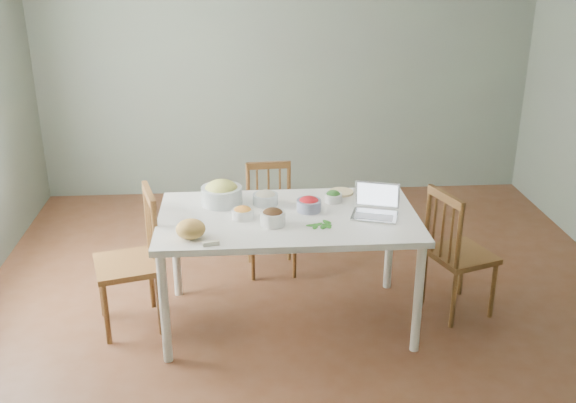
{
  "coord_description": "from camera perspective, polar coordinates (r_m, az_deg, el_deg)",
  "views": [
    {
      "loc": [
        -0.48,
        -4.2,
        2.57
      ],
      "look_at": [
        -0.18,
        -0.1,
        0.91
      ],
      "focal_mm": 41.55,
      "sensor_mm": 36.0,
      "label": 1
    }
  ],
  "objects": [
    {
      "name": "laptop",
      "position": [
        4.44,
        7.47,
        -0.07
      ],
      "size": [
        0.36,
        0.33,
        0.21
      ],
      "primitive_type": null,
      "rotation": [
        0.0,
        0.0,
        -0.31
      ],
      "color": "silver",
      "rests_on": "dining_table"
    },
    {
      "name": "butter_stick",
      "position": [
        4.07,
        -6.61,
        -3.57
      ],
      "size": [
        0.1,
        0.05,
        0.03
      ],
      "primitive_type": "cube",
      "rotation": [
        0.0,
        0.0,
        0.22
      ],
      "color": "#ECE9CC",
      "rests_on": "dining_table"
    },
    {
      "name": "chair_right",
      "position": [
        4.9,
        14.6,
        -4.18
      ],
      "size": [
        0.51,
        0.53,
        0.95
      ],
      "primitive_type": null,
      "rotation": [
        0.0,
        0.0,
        1.91
      ],
      "color": "#452314",
      "rests_on": "floor"
    },
    {
      "name": "chair_far",
      "position": [
        5.33,
        -1.46,
        -1.64
      ],
      "size": [
        0.41,
        0.39,
        0.88
      ],
      "primitive_type": null,
      "rotation": [
        0.0,
        0.0,
        0.06
      ],
      "color": "#452314",
      "rests_on": "floor"
    },
    {
      "name": "bowl_onion",
      "position": [
        4.64,
        -1.95,
        0.33
      ],
      "size": [
        0.22,
        0.22,
        0.1
      ],
      "primitive_type": null,
      "rotation": [
        0.0,
        0.0,
        0.28
      ],
      "color": "beige",
      "rests_on": "dining_table"
    },
    {
      "name": "flatbread",
      "position": [
        4.86,
        4.56,
        0.8
      ],
      "size": [
        0.23,
        0.23,
        0.02
      ],
      "primitive_type": "cylinder",
      "rotation": [
        0.0,
        0.0,
        0.43
      ],
      "color": "beige",
      "rests_on": "dining_table"
    },
    {
      "name": "bowl_broccoli",
      "position": [
        4.69,
        3.89,
        0.45
      ],
      "size": [
        0.13,
        0.13,
        0.08
      ],
      "primitive_type": null,
      "rotation": [
        0.0,
        0.0,
        0.02
      ],
      "color": "#154518",
      "rests_on": "dining_table"
    },
    {
      "name": "dining_table",
      "position": [
        4.64,
        0.0,
        -5.82
      ],
      "size": [
        1.74,
        0.98,
        0.81
      ],
      "primitive_type": null,
      "color": "white",
      "rests_on": "floor"
    },
    {
      "name": "bread_boule",
      "position": [
        4.16,
        -8.33,
        -2.34
      ],
      "size": [
        0.24,
        0.24,
        0.12
      ],
      "primitive_type": "ellipsoid",
      "rotation": [
        0.0,
        0.0,
        0.35
      ],
      "color": "#B58939",
      "rests_on": "dining_table"
    },
    {
      "name": "basil_bunch",
      "position": [
        4.32,
        2.66,
        -1.92
      ],
      "size": [
        0.19,
        0.19,
        0.02
      ],
      "primitive_type": null,
      "color": "#13640E",
      "rests_on": "dining_table"
    },
    {
      "name": "wall_back",
      "position": [
        6.82,
        -0.12,
        11.63
      ],
      "size": [
        5.0,
        0.0,
        2.7
      ],
      "primitive_type": "cube",
      "color": "#61675E",
      "rests_on": "ground"
    },
    {
      "name": "bowl_mushroom",
      "position": [
        4.31,
        -1.31,
        -1.32
      ],
      "size": [
        0.21,
        0.21,
        0.11
      ],
      "primitive_type": null,
      "rotation": [
        0.0,
        0.0,
        0.34
      ],
      "color": "black",
      "rests_on": "dining_table"
    },
    {
      "name": "floor",
      "position": [
        4.94,
        1.99,
        -9.39
      ],
      "size": [
        5.0,
        5.0,
        0.0
      ],
      "primitive_type": "cube",
      "color": "#542C17",
      "rests_on": "ground"
    },
    {
      "name": "bowl_redpep",
      "position": [
        4.53,
        1.8,
        -0.21
      ],
      "size": [
        0.21,
        0.21,
        0.1
      ],
      "primitive_type": null,
      "rotation": [
        0.0,
        0.0,
        0.28
      ],
      "color": "#BF000C",
      "rests_on": "dining_table"
    },
    {
      "name": "chair_left",
      "position": [
        4.69,
        -13.66,
        -5.02
      ],
      "size": [
        0.52,
        0.53,
        0.99
      ],
      "primitive_type": null,
      "rotation": [
        0.0,
        0.0,
        -1.31
      ],
      "color": "#452314",
      "rests_on": "floor"
    },
    {
      "name": "bowl_squash",
      "position": [
        4.65,
        -5.71,
        0.76
      ],
      "size": [
        0.3,
        0.3,
        0.17
      ],
      "primitive_type": null,
      "rotation": [
        0.0,
        0.0,
        -0.04
      ],
      "color": "#F2E86B",
      "rests_on": "dining_table"
    },
    {
      "name": "bowl_carrot",
      "position": [
        4.42,
        -3.9,
        -0.95
      ],
      "size": [
        0.19,
        0.19,
        0.08
      ],
      "primitive_type": null,
      "rotation": [
        0.0,
        0.0,
        -0.34
      ],
      "color": "#FFA229",
      "rests_on": "dining_table"
    },
    {
      "name": "wall_front",
      "position": [
        2.14,
        9.74,
        -13.06
      ],
      "size": [
        5.0,
        0.0,
        2.7
      ],
      "primitive_type": "cube",
      "color": "#61675E",
      "rests_on": "ground"
    }
  ]
}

